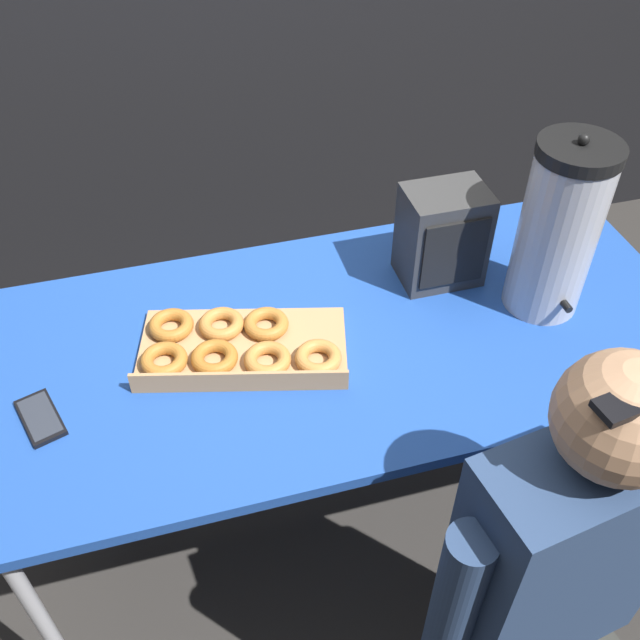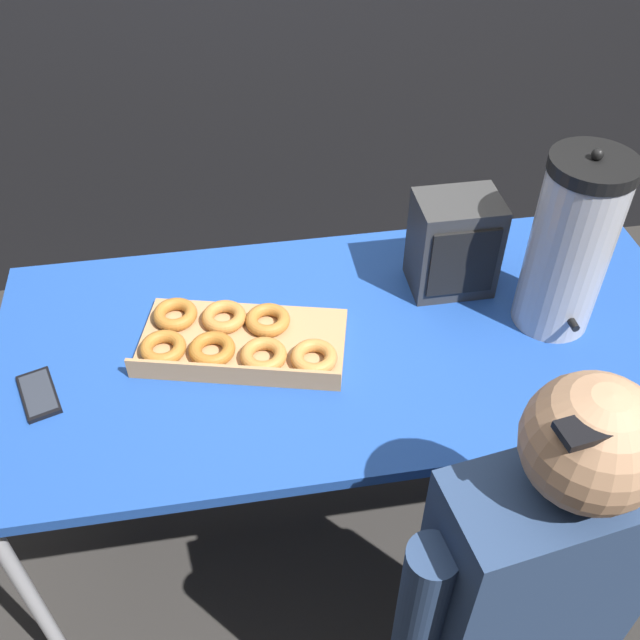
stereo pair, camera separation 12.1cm
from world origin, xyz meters
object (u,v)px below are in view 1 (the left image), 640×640
object	(u,v)px
cell_phone	(40,418)
donut_box	(237,347)
space_heater	(442,236)
person_seated	(543,588)
coffee_urn	(558,230)

from	to	relation	value
cell_phone	donut_box	bearing A→B (deg)	-7.93
space_heater	person_seated	size ratio (longest dim) A/B	0.20
coffee_urn	space_heater	bearing A→B (deg)	141.92
person_seated	space_heater	bearing A→B (deg)	-102.22
coffee_urn	cell_phone	distance (m)	1.14
donut_box	person_seated	bearing A→B (deg)	-36.91
space_heater	donut_box	bearing A→B (deg)	-165.78
coffee_urn	cell_phone	size ratio (longest dim) A/B	2.93
cell_phone	space_heater	distance (m)	0.96
coffee_urn	person_seated	size ratio (longest dim) A/B	0.36
donut_box	person_seated	xyz separation A→B (m)	(0.47, -0.58, -0.22)
space_heater	person_seated	bearing A→B (deg)	-93.88
donut_box	space_heater	bearing A→B (deg)	28.41
donut_box	space_heater	xyz separation A→B (m)	(0.52, 0.13, 0.10)
cell_phone	person_seated	world-z (taller)	person_seated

